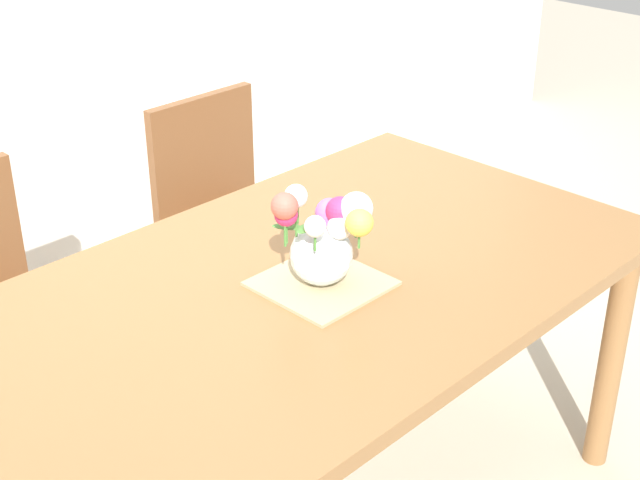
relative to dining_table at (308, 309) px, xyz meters
The scene contains 4 objects.
dining_table is the anchor object (origin of this frame).
chair_right 0.97m from the dining_table, 61.91° to the left, with size 0.42×0.42×0.90m.
placemat 0.10m from the dining_table, 95.96° to the right, with size 0.27×0.27×0.01m, color tan.
flower_vase 0.22m from the dining_table, 94.17° to the right, with size 0.21×0.24×0.25m.
Camera 1 is at (-1.33, -1.35, 1.86)m, focal length 51.73 mm.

